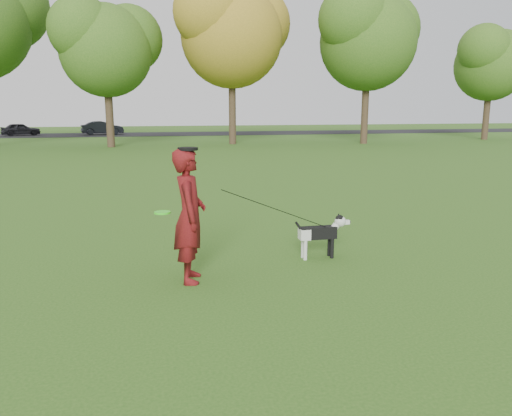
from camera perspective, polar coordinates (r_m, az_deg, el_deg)
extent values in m
plane|color=#285116|center=(8.19, 0.34, -6.63)|extent=(120.00, 120.00, 0.00)
cube|color=black|center=(47.70, -10.20, 8.33)|extent=(120.00, 7.00, 0.02)
imported|color=#510B11|center=(7.34, -7.60, -0.89)|extent=(0.55, 0.77, 1.98)
cube|color=black|center=(8.56, 7.08, -2.82)|extent=(0.63, 0.19, 0.21)
cube|color=silver|center=(8.49, 5.56, -2.98)|extent=(0.18, 0.20, 0.19)
cylinder|color=silver|center=(8.50, 5.66, -4.81)|extent=(0.06, 0.06, 0.34)
cylinder|color=silver|center=(8.62, 5.39, -4.56)|extent=(0.06, 0.06, 0.34)
cylinder|color=black|center=(8.65, 8.69, -4.59)|extent=(0.06, 0.06, 0.34)
cylinder|color=black|center=(8.77, 8.37, -4.35)|extent=(0.06, 0.06, 0.34)
cylinder|color=silver|center=(8.64, 8.87, -2.38)|extent=(0.21, 0.13, 0.22)
sphere|color=silver|center=(8.66, 9.60, -1.52)|extent=(0.19, 0.19, 0.19)
sphere|color=black|center=(8.64, 9.54, -1.27)|extent=(0.15, 0.15, 0.15)
cube|color=silver|center=(8.70, 10.22, -1.60)|extent=(0.13, 0.07, 0.07)
sphere|color=black|center=(8.72, 10.64, -1.58)|extent=(0.04, 0.04, 0.04)
cone|color=black|center=(8.58, 9.67, -0.97)|extent=(0.07, 0.07, 0.08)
cone|color=black|center=(8.68, 9.42, -0.83)|extent=(0.07, 0.07, 0.08)
cylinder|color=black|center=(8.45, 5.16, -2.46)|extent=(0.22, 0.04, 0.29)
cylinder|color=black|center=(8.62, 8.48, -2.33)|extent=(0.14, 0.14, 0.02)
imported|color=black|center=(48.88, -25.31, 8.14)|extent=(3.46, 2.30, 1.09)
imported|color=black|center=(47.81, -17.17, 8.74)|extent=(3.86, 2.00, 1.21)
cylinder|color=#38EF1E|center=(7.17, -10.65, -0.50)|extent=(0.23, 0.23, 0.02)
cylinder|color=black|center=(7.19, -7.81, 6.72)|extent=(0.29, 0.29, 0.04)
cylinder|color=#38281C|center=(33.18, -16.41, 10.32)|extent=(0.48, 0.48, 4.20)
sphere|color=#426B1E|center=(33.41, -16.85, 17.77)|extent=(5.60, 5.60, 5.60)
cylinder|color=#38281C|center=(34.57, -2.72, 11.49)|extent=(0.48, 0.48, 5.04)
sphere|color=#A58426|center=(34.95, -2.81, 20.06)|extent=(6.72, 6.72, 6.72)
cylinder|color=#38281C|center=(35.75, 12.35, 11.08)|extent=(0.48, 0.48, 4.83)
sphere|color=#426B1E|center=(36.08, 12.71, 19.02)|extent=(6.44, 6.44, 6.44)
cylinder|color=#38281C|center=(43.09, 24.84, 9.77)|extent=(0.48, 0.48, 3.99)
sphere|color=#426B1E|center=(43.24, 25.31, 15.22)|extent=(5.32, 5.32, 5.32)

